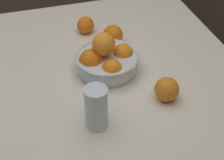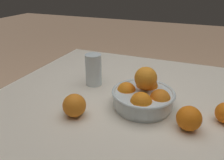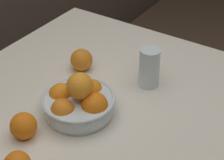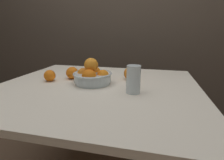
{
  "view_description": "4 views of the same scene",
  "coord_description": "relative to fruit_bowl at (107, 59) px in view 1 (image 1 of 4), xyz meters",
  "views": [
    {
      "loc": [
        0.99,
        -0.26,
        1.56
      ],
      "look_at": [
        0.08,
        0.01,
        0.8
      ],
      "focal_mm": 60.0,
      "sensor_mm": 36.0,
      "label": 1
    },
    {
      "loc": [
        -0.19,
        0.71,
        1.18
      ],
      "look_at": [
        0.09,
        0.02,
        0.83
      ],
      "focal_mm": 35.0,
      "sensor_mm": 36.0,
      "label": 2
    },
    {
      "loc": [
        -0.72,
        -0.54,
        1.52
      ],
      "look_at": [
        0.1,
        -0.01,
        0.82
      ],
      "focal_mm": 60.0,
      "sensor_mm": 36.0,
      "label": 3
    },
    {
      "loc": [
        0.31,
        -0.91,
        1.05
      ],
      "look_at": [
        0.1,
        -0.02,
        0.8
      ],
      "focal_mm": 28.0,
      "sensor_mm": 36.0,
      "label": 4
    }
  ],
  "objects": [
    {
      "name": "orange_loose_aside",
      "position": [
        -0.27,
        -0.01,
        -0.01
      ],
      "size": [
        0.07,
        0.07,
        0.07
      ],
      "primitive_type": "sphere",
      "color": "orange",
      "rests_on": "dining_table"
    },
    {
      "name": "fruit_bowl",
      "position": [
        0.0,
        0.0,
        0.0
      ],
      "size": [
        0.23,
        0.23,
        0.15
      ],
      "color": "silver",
      "rests_on": "dining_table"
    },
    {
      "name": "dining_table",
      "position": [
        0.03,
        -0.03,
        -0.13
      ],
      "size": [
        1.14,
        1.03,
        0.75
      ],
      "color": "beige",
      "rests_on": "ground_plane"
    },
    {
      "name": "juice_glass",
      "position": [
        0.25,
        -0.1,
        0.01
      ],
      "size": [
        0.07,
        0.07,
        0.14
      ],
      "color": "#F4A314",
      "rests_on": "dining_table"
    },
    {
      "name": "orange_loose_near_bowl",
      "position": [
        0.2,
        0.14,
        -0.01
      ],
      "size": [
        0.08,
        0.08,
        0.08
      ],
      "primitive_type": "sphere",
      "color": "orange",
      "rests_on": "dining_table"
    },
    {
      "name": "orange_loose_front",
      "position": [
        -0.16,
        0.07,
        -0.01
      ],
      "size": [
        0.08,
        0.08,
        0.08
      ],
      "primitive_type": "sphere",
      "color": "orange",
      "rests_on": "dining_table"
    }
  ]
}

